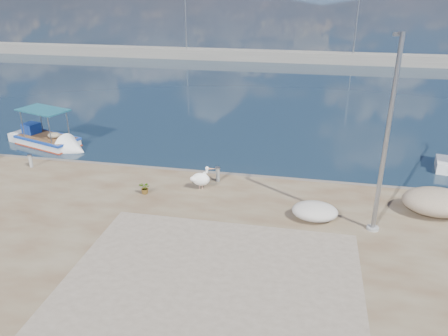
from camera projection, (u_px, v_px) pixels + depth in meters
ground at (204, 239)px, 16.39m from camera, size 1400.00×1400.00×0.00m
quay_patch at (212, 281)px, 13.31m from camera, size 9.00×7.00×0.01m
breakwater at (283, 56)px, 52.18m from camera, size 120.00×2.20×7.50m
boat_left at (47, 141)px, 25.74m from camera, size 5.50×3.25×2.51m
pelican at (201, 179)px, 18.98m from camera, size 1.09×0.78×1.05m
lamp_post at (385, 145)px, 14.79m from camera, size 0.44×0.96×7.00m
bollard_near at (218, 174)px, 19.79m from camera, size 0.23×0.23×0.69m
bollard_far at (30, 160)px, 21.31m from camera, size 0.22×0.22×0.66m
potted_plant at (145, 188)px, 18.65m from camera, size 0.62×0.59×0.55m
net_pile_c at (437, 202)px, 16.97m from camera, size 2.58×1.84×1.01m
net_pile_d at (315, 211)px, 16.65m from camera, size 1.75×1.31×0.66m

